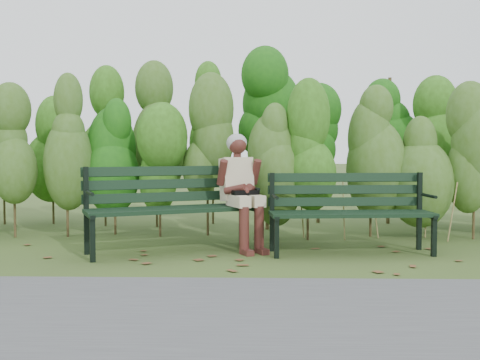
{
  "coord_description": "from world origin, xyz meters",
  "views": [
    {
      "loc": [
        0.16,
        -5.46,
        1.05
      ],
      "look_at": [
        0.0,
        0.35,
        0.75
      ],
      "focal_mm": 42.0,
      "sensor_mm": 36.0,
      "label": 1
    }
  ],
  "objects": [
    {
      "name": "bench_right",
      "position": [
        1.13,
        0.34,
        0.49
      ],
      "size": [
        1.69,
        0.68,
        0.82
      ],
      "color": "black",
      "rests_on": "ground"
    },
    {
      "name": "hedge_band",
      "position": [
        0.0,
        1.86,
        1.26
      ],
      "size": [
        11.04,
        1.67,
        2.42
      ],
      "color": "#47381E",
      "rests_on": "ground"
    },
    {
      "name": "seated_woman",
      "position": [
        0.01,
        0.52,
        0.71
      ],
      "size": [
        0.57,
        0.75,
        1.24
      ],
      "color": "beige",
      "rests_on": "ground"
    },
    {
      "name": "ground",
      "position": [
        0.0,
        0.0,
        0.0
      ],
      "size": [
        80.0,
        80.0,
        0.0
      ],
      "primitive_type": "plane",
      "color": "#394A21"
    },
    {
      "name": "leaf_litter",
      "position": [
        0.2,
        -0.08,
        0.0
      ],
      "size": [
        5.67,
        2.03,
        0.01
      ],
      "color": "brown",
      "rests_on": "ground"
    },
    {
      "name": "bench_left",
      "position": [
        -0.73,
        0.38,
        0.53
      ],
      "size": [
        1.87,
        1.26,
        0.89
      ],
      "color": "black",
      "rests_on": "ground"
    },
    {
      "name": "footpath",
      "position": [
        0.0,
        -2.2,
        0.01
      ],
      "size": [
        60.0,
        2.5,
        0.01
      ],
      "primitive_type": "cube",
      "color": "#474749",
      "rests_on": "ground"
    }
  ]
}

